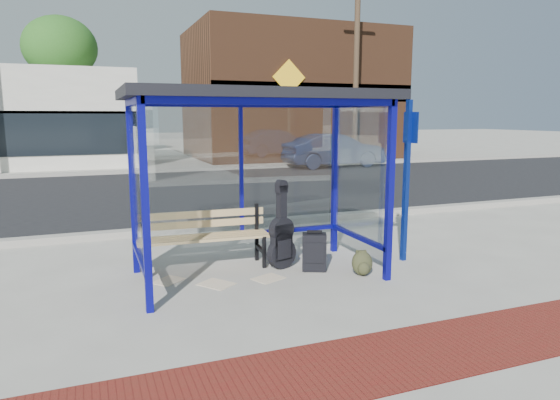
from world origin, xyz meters
name	(u,v)px	position (x,y,z in m)	size (l,w,h in m)	color
ground	(259,276)	(0.00, 0.00, 0.00)	(120.00, 120.00, 0.00)	#B2ADA0
brick_paver_strip	(357,365)	(0.00, -2.60, 0.01)	(60.00, 1.00, 0.01)	maroon
curb_near	(209,227)	(0.00, 2.90, 0.06)	(60.00, 0.25, 0.12)	gray
street_asphalt	(167,192)	(0.00, 8.00, 0.00)	(60.00, 10.00, 0.00)	black
curb_far	(147,171)	(0.00, 13.10, 0.06)	(60.00, 0.25, 0.12)	gray
far_sidewalk	(141,168)	(0.00, 15.00, 0.00)	(60.00, 4.00, 0.01)	#B2ADA0
bus_shelter	(256,118)	(0.00, 0.07, 2.07)	(3.30, 1.80, 2.42)	#0D0D90
storefront_brown	(290,95)	(8.00, 18.49, 3.20)	(10.00, 7.08, 6.40)	#59331E
tree_mid	(60,48)	(-3.00, 22.00, 5.45)	(3.60, 3.60, 7.03)	#4C3826
tree_right	(336,61)	(12.50, 22.00, 5.45)	(3.60, 3.60, 7.03)	#4C3826
utility_pole_east	(356,69)	(9.00, 13.40, 4.11)	(1.60, 0.24, 8.00)	#4C3826
bench	(204,234)	(-0.60, 0.61, 0.48)	(1.82, 0.53, 0.85)	black
guitar_bag	(281,238)	(0.41, 0.21, 0.43)	(0.44, 0.24, 1.17)	black
suitcase	(314,252)	(0.78, -0.06, 0.26)	(0.38, 0.31, 0.56)	black
backpack	(362,264)	(1.30, -0.48, 0.16)	(0.33, 0.31, 0.33)	#2E301A
sign_post	(407,172)	(2.23, -0.07, 1.31)	(0.11, 0.29, 2.33)	navy
newspaper_a	(168,281)	(-1.16, 0.22, 0.00)	(0.37, 0.29, 0.01)	white
newspaper_b	(216,284)	(-0.61, -0.13, 0.00)	(0.41, 0.32, 0.01)	white
newspaper_c	(268,278)	(0.08, -0.16, 0.00)	(0.38, 0.30, 0.01)	white
parked_car	(334,150)	(7.53, 12.49, 0.69)	(1.47, 4.21, 1.39)	#182443
fire_hydrant	(376,154)	(10.56, 14.08, 0.35)	(0.29, 0.19, 0.65)	red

